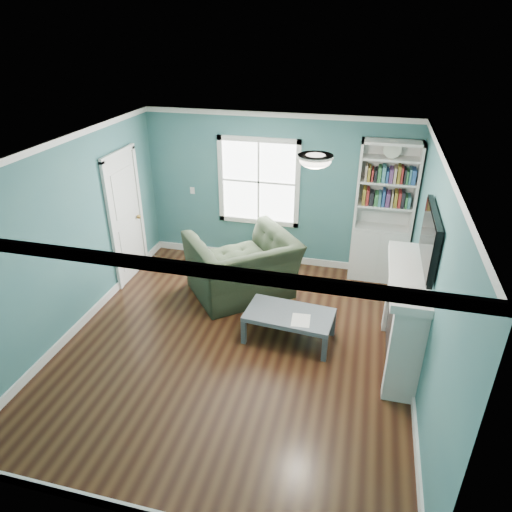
# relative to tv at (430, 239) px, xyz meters

# --- Properties ---
(floor) EXTENTS (5.00, 5.00, 0.00)m
(floor) POSITION_rel_tv_xyz_m (-2.20, -0.20, -1.72)
(floor) COLOR black
(floor) RESTS_ON ground
(room_walls) EXTENTS (5.00, 5.00, 5.00)m
(room_walls) POSITION_rel_tv_xyz_m (-2.20, -0.20, -0.14)
(room_walls) COLOR #346970
(room_walls) RESTS_ON ground
(trim) EXTENTS (4.50, 5.00, 2.60)m
(trim) POSITION_rel_tv_xyz_m (-2.20, -0.20, -0.49)
(trim) COLOR white
(trim) RESTS_ON ground
(window) EXTENTS (1.40, 0.06, 1.50)m
(window) POSITION_rel_tv_xyz_m (-2.50, 2.29, -0.27)
(window) COLOR white
(window) RESTS_ON room_walls
(bookshelf) EXTENTS (0.90, 0.35, 2.31)m
(bookshelf) POSITION_rel_tv_xyz_m (-0.43, 2.10, -0.80)
(bookshelf) COLOR silver
(bookshelf) RESTS_ON ground
(fireplace) EXTENTS (0.44, 1.58, 1.30)m
(fireplace) POSITION_rel_tv_xyz_m (-0.12, 0.00, -1.09)
(fireplace) COLOR black
(fireplace) RESTS_ON ground
(tv) EXTENTS (0.06, 1.10, 0.65)m
(tv) POSITION_rel_tv_xyz_m (0.00, 0.00, 0.00)
(tv) COLOR black
(tv) RESTS_ON fireplace
(door) EXTENTS (0.12, 0.98, 2.17)m
(door) POSITION_rel_tv_xyz_m (-4.42, 1.20, -0.65)
(door) COLOR silver
(door) RESTS_ON ground
(ceiling_fixture) EXTENTS (0.38, 0.38, 0.15)m
(ceiling_fixture) POSITION_rel_tv_xyz_m (-1.30, -0.10, 0.82)
(ceiling_fixture) COLOR white
(ceiling_fixture) RESTS_ON room_walls
(light_switch) EXTENTS (0.08, 0.01, 0.12)m
(light_switch) POSITION_rel_tv_xyz_m (-3.70, 2.28, -0.52)
(light_switch) COLOR white
(light_switch) RESTS_ON room_walls
(recliner) EXTENTS (1.78, 1.71, 1.31)m
(recliner) POSITION_rel_tv_xyz_m (-2.46, 1.06, -1.07)
(recliner) COLOR black
(recliner) RESTS_ON ground
(coffee_table) EXTENTS (1.20, 0.73, 0.42)m
(coffee_table) POSITION_rel_tv_xyz_m (-1.54, 0.10, -1.36)
(coffee_table) COLOR #444C51
(coffee_table) RESTS_ON ground
(paper_sheet) EXTENTS (0.26, 0.32, 0.00)m
(paper_sheet) POSITION_rel_tv_xyz_m (-1.37, -0.03, -1.30)
(paper_sheet) COLOR white
(paper_sheet) RESTS_ON coffee_table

